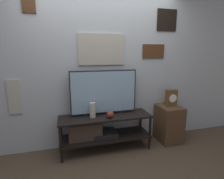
# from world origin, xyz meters

# --- Properties ---
(ground_plane) EXTENTS (12.00, 12.00, 0.00)m
(ground_plane) POSITION_xyz_m (0.00, 0.00, 0.00)
(ground_plane) COLOR #4C3D2D
(wall_back) EXTENTS (6.40, 0.08, 2.70)m
(wall_back) POSITION_xyz_m (0.00, 0.51, 1.36)
(wall_back) COLOR #B2BCC6
(wall_back) RESTS_ON ground_plane
(media_console) EXTENTS (1.44, 0.42, 0.57)m
(media_console) POSITION_xyz_m (-0.13, 0.25, 0.36)
(media_console) COLOR black
(media_console) RESTS_ON ground_plane
(television) EXTENTS (1.06, 0.05, 0.71)m
(television) POSITION_xyz_m (-0.00, 0.34, 0.94)
(television) COLOR black
(television) RESTS_ON media_console
(vase_tall_ceramic) EXTENTS (0.09, 0.09, 0.23)m
(vase_tall_ceramic) POSITION_xyz_m (-0.20, 0.25, 0.69)
(vase_tall_ceramic) COLOR beige
(vase_tall_ceramic) RESTS_ON media_console
(vase_round_glass) EXTENTS (0.11, 0.11, 0.11)m
(vase_round_glass) POSITION_xyz_m (0.05, 0.16, 0.63)
(vase_round_glass) COLOR brown
(vase_round_glass) RESTS_ON media_console
(side_table) EXTENTS (0.37, 0.44, 0.64)m
(side_table) POSITION_xyz_m (1.15, 0.25, 0.32)
(side_table) COLOR #513823
(side_table) RESTS_ON ground_plane
(mantel_clock) EXTENTS (0.19, 0.11, 0.28)m
(mantel_clock) POSITION_xyz_m (1.19, 0.29, 0.78)
(mantel_clock) COLOR brown
(mantel_clock) RESTS_ON side_table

